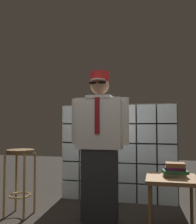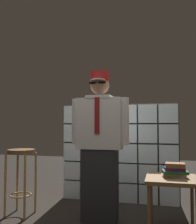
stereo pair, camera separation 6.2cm
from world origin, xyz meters
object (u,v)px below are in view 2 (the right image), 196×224
at_px(side_table, 172,185).
at_px(book_stack, 175,170).
at_px(bar_stool, 21,166).
at_px(standing_person, 100,143).

relative_size(side_table, book_stack, 2.13).
xyz_separation_m(bar_stool, book_stack, (1.85, -0.10, 0.04)).
xyz_separation_m(bar_stool, side_table, (1.82, -0.12, -0.11)).
relative_size(standing_person, side_table, 3.04).
height_order(standing_person, side_table, standing_person).
relative_size(bar_stool, side_table, 1.41).
xyz_separation_m(standing_person, book_stack, (0.83, -0.12, -0.27)).
bearing_deg(bar_stool, book_stack, -3.19).
bearing_deg(book_stack, side_table, -150.44).
distance_m(bar_stool, book_stack, 1.86).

